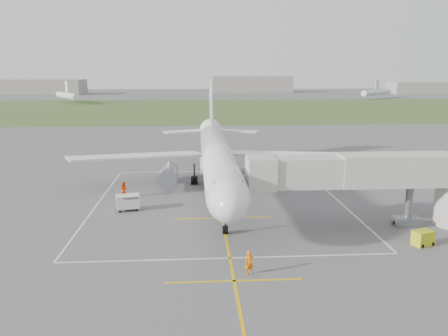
{
  "coord_description": "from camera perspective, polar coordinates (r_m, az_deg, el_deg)",
  "views": [
    {
      "loc": [
        -2.64,
        -52.98,
        14.78
      ],
      "look_at": [
        0.57,
        -4.0,
        4.0
      ],
      "focal_mm": 35.0,
      "sensor_mm": 36.0,
      "label": 1
    }
  ],
  "objects": [
    {
      "name": "ground",
      "position": [
        55.07,
        -0.87,
        -3.18
      ],
      "size": [
        700.0,
        700.0,
        0.0
      ],
      "primitive_type": "plane",
      "color": "#515153",
      "rests_on": "ground"
    },
    {
      "name": "grass_strip",
      "position": [
        183.59,
        -2.94,
        7.76
      ],
      "size": [
        700.0,
        120.0,
        0.02
      ],
      "primitive_type": "cube",
      "color": "#3F5A27",
      "rests_on": "ground"
    },
    {
      "name": "apron_markings",
      "position": [
        49.49,
        -0.52,
        -4.98
      ],
      "size": [
        28.2,
        60.0,
        0.01
      ],
      "color": "gold",
      "rests_on": "ground"
    },
    {
      "name": "airliner",
      "position": [
        54.79,
        -0.92,
        1.46
      ],
      "size": [
        38.93,
        46.75,
        13.52
      ],
      "color": "silver",
      "rests_on": "ground"
    },
    {
      "name": "jet_bridge",
      "position": [
        44.68,
        20.63,
        -1.4
      ],
      "size": [
        23.4,
        5.0,
        7.2
      ],
      "color": "#AFA99E",
      "rests_on": "ground"
    },
    {
      "name": "gpu_unit",
      "position": [
        42.28,
        24.56,
        -8.32
      ],
      "size": [
        2.01,
        1.68,
        1.3
      ],
      "rotation": [
        0.0,
        0.0,
        0.34
      ],
      "color": "gold",
      "rests_on": "ground"
    },
    {
      "name": "baggage_cart",
      "position": [
        48.91,
        -12.46,
        -4.43
      ],
      "size": [
        2.71,
        1.94,
        1.72
      ],
      "rotation": [
        0.0,
        0.0,
        0.2
      ],
      "color": "silver",
      "rests_on": "ground"
    },
    {
      "name": "ramp_worker_nose",
      "position": [
        33.27,
        3.34,
        -12.24
      ],
      "size": [
        0.75,
        0.57,
        1.85
      ],
      "primitive_type": "imported",
      "rotation": [
        0.0,
        0.0,
        0.2
      ],
      "color": "orange",
      "rests_on": "ground"
    },
    {
      "name": "ramp_worker_wing",
      "position": [
        53.97,
        -12.98,
        -2.76
      ],
      "size": [
        1.19,
        1.12,
        1.95
      ],
      "primitive_type": "imported",
      "rotation": [
        0.0,
        0.0,
        2.59
      ],
      "color": "#EA4107",
      "rests_on": "ground"
    },
    {
      "name": "distant_hangars",
      "position": [
        318.6,
        -6.29,
        10.59
      ],
      "size": [
        345.0,
        49.0,
        12.0
      ],
      "color": "gray",
      "rests_on": "ground"
    },
    {
      "name": "distant_aircraft",
      "position": [
        235.38,
        1.34,
        9.66
      ],
      "size": [
        189.08,
        53.7,
        8.85
      ],
      "color": "silver",
      "rests_on": "ground"
    }
  ]
}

